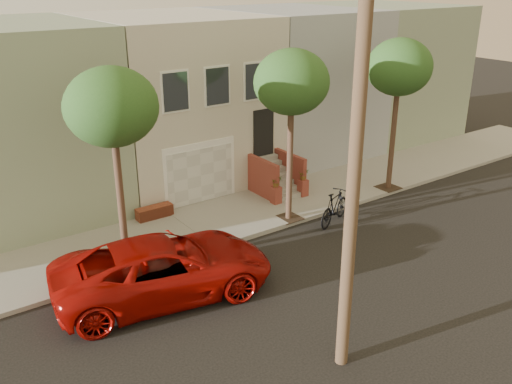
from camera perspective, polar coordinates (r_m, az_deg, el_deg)
ground at (r=17.94m, az=8.65°, el=-8.08°), size 90.00×90.00×0.00m
sidewalk at (r=21.60m, az=-1.13°, el=-2.21°), size 40.00×3.70×0.15m
house_row at (r=25.33m, az=-8.76°, el=9.66°), size 33.10×11.70×7.00m
tree_left at (r=16.30m, az=-14.62°, el=8.32°), size 2.70×2.57×6.30m
tree_mid at (r=19.51m, az=3.68°, el=11.10°), size 2.70×2.57×6.30m
tree_right at (r=23.31m, az=14.52°, el=12.23°), size 2.70×2.57×6.30m
pickup_truck at (r=16.37m, az=-9.45°, el=-7.70°), size 6.76×4.04×1.76m
motorcycle at (r=20.92m, az=8.07°, el=-1.56°), size 2.22×1.36×1.29m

